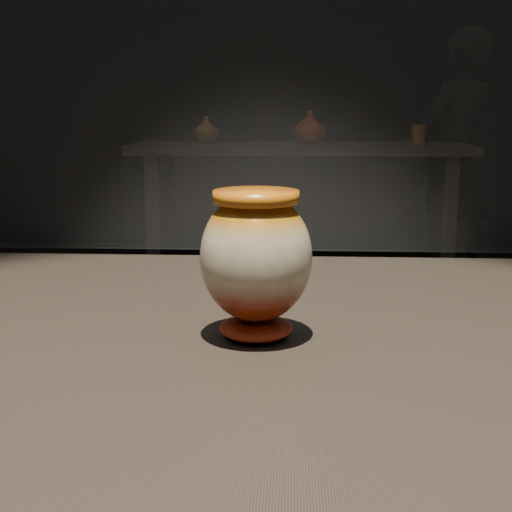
{
  "coord_description": "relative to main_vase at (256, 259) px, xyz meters",
  "views": [
    {
      "loc": [
        0.21,
        -0.72,
        1.14
      ],
      "look_at": [
        0.18,
        -0.01,
        0.99
      ],
      "focal_mm": 50.0,
      "sensor_mm": 36.0,
      "label": 1
    }
  ],
  "objects": [
    {
      "name": "back_shelf",
      "position": [
        0.08,
        3.57,
        -0.35
      ],
      "size": [
        2.0,
        0.6,
        0.9
      ],
      "color": "black",
      "rests_on": "ground"
    },
    {
      "name": "back_vase_mid",
      "position": [
        0.13,
        3.58,
        0.01
      ],
      "size": [
        0.26,
        0.26,
        0.19
      ],
      "primitive_type": "imported",
      "rotation": [
        0.0,
        0.0,
        0.71
      ],
      "color": "maroon",
      "rests_on": "back_shelf"
    },
    {
      "name": "main_vase",
      "position": [
        0.0,
        0.0,
        0.0
      ],
      "size": [
        0.14,
        0.14,
        0.16
      ],
      "rotation": [
        0.0,
        0.0,
        -0.29
      ],
      "color": "maroon",
      "rests_on": "display_plinth"
    },
    {
      "name": "visitor",
      "position": [
        1.07,
        3.89,
        -0.19
      ],
      "size": [
        0.69,
        0.65,
        1.59
      ],
      "primitive_type": "imported",
      "rotation": [
        0.0,
        0.0,
        3.79
      ],
      "color": "black",
      "rests_on": "ground"
    },
    {
      "name": "back_vase_left",
      "position": [
        -0.49,
        3.63,
        -0.0
      ],
      "size": [
        0.17,
        0.17,
        0.16
      ],
      "primitive_type": "imported",
      "rotation": [
        0.0,
        0.0,
        3.04
      ],
      "color": "#966415",
      "rests_on": "back_shelf"
    },
    {
      "name": "back_vase_right",
      "position": [
        0.76,
        3.52,
        -0.03
      ],
      "size": [
        0.08,
        0.08,
        0.11
      ],
      "primitive_type": "cylinder",
      "color": "#966415",
      "rests_on": "back_shelf"
    }
  ]
}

